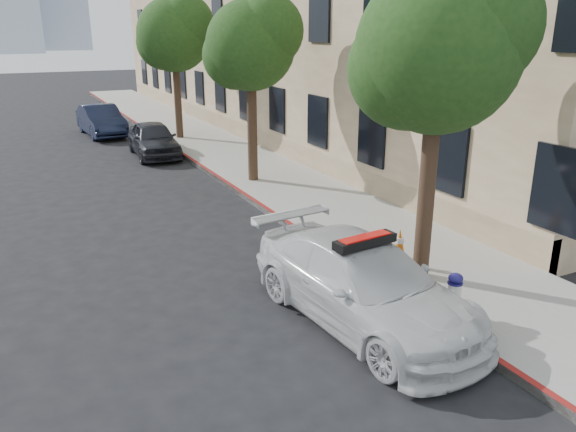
% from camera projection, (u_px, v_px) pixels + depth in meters
% --- Properties ---
extents(ground, '(120.00, 120.00, 0.00)m').
position_uv_depth(ground, '(238.00, 272.00, 11.14)').
color(ground, black).
rests_on(ground, ground).
extents(sidewalk, '(3.20, 50.00, 0.15)m').
position_uv_depth(sidewalk, '(228.00, 155.00, 21.13)').
color(sidewalk, gray).
rests_on(sidewalk, ground).
extents(curb_strip, '(0.12, 50.00, 0.15)m').
position_uv_depth(curb_strip, '(189.00, 159.00, 20.47)').
color(curb_strip, maroon).
rests_on(curb_strip, ground).
extents(building, '(8.00, 36.00, 10.00)m').
position_uv_depth(building, '(299.00, 20.00, 26.18)').
color(building, tan).
rests_on(building, ground).
extents(tree_near, '(2.92, 2.82, 5.62)m').
position_uv_depth(tree_near, '(440.00, 49.00, 9.32)').
color(tree_near, black).
rests_on(tree_near, sidewalk).
extents(tree_mid, '(2.77, 2.64, 5.43)m').
position_uv_depth(tree_mid, '(252.00, 45.00, 16.14)').
color(tree_mid, black).
rests_on(tree_mid, sidewalk).
extents(tree_far, '(3.10, 3.00, 5.81)m').
position_uv_depth(tree_far, '(175.00, 34.00, 22.85)').
color(tree_far, black).
rests_on(tree_far, sidewalk).
extents(police_car, '(2.35, 4.80, 1.49)m').
position_uv_depth(police_car, '(363.00, 283.00, 9.08)').
color(police_car, silver).
rests_on(police_car, ground).
extents(parked_car_mid, '(1.69, 3.86, 1.29)m').
position_uv_depth(parked_car_mid, '(153.00, 139.00, 21.10)').
color(parked_car_mid, black).
rests_on(parked_car_mid, ground).
extents(parked_car_far, '(1.72, 4.19, 1.35)m').
position_uv_depth(parked_car_far, '(101.00, 121.00, 25.20)').
color(parked_car_far, black).
rests_on(parked_car_far, ground).
extents(fire_hydrant, '(0.32, 0.29, 0.75)m').
position_uv_depth(fire_hydrant, '(454.00, 295.00, 9.02)').
color(fire_hydrant, silver).
rests_on(fire_hydrant, sidewalk).
extents(traffic_cone, '(0.49, 0.49, 0.74)m').
position_uv_depth(traffic_cone, '(399.00, 247.00, 11.03)').
color(traffic_cone, black).
rests_on(traffic_cone, sidewalk).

